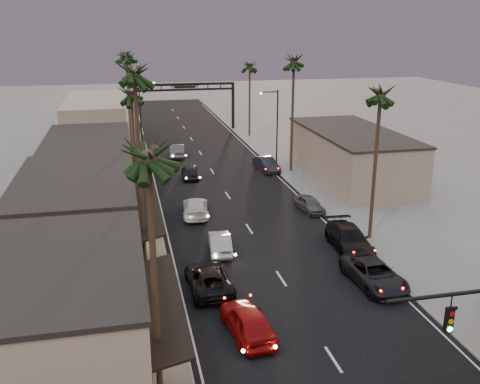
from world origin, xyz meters
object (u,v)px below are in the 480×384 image
curbside_black (349,239)px  palm_lc (131,90)px  palm_ld (126,54)px  palm_rc (250,63)px  palm_rb (294,58)px  oncoming_red (248,321)px  palm_far (126,52)px  streetlight_right (275,124)px  arch (185,95)px  curbside_near (374,274)px  streetlight_left (142,110)px  palm_lb (134,68)px  palm_la (147,147)px  oncoming_pickup (208,278)px  palm_ra (381,89)px  oncoming_silver (220,243)px

curbside_black → palm_lc: bearing=141.1°
palm_ld → palm_rc: bearing=27.6°
palm_rb → oncoming_red: (-12.26, -30.92, -11.58)m
palm_rc → palm_far: size_ratio=0.92×
oncoming_red → streetlight_right: bearing=-115.1°
arch → palm_rc: size_ratio=1.25×
oncoming_red → curbside_near: size_ratio=0.88×
streetlight_left → palm_lb: 36.93m
palm_la → palm_lb: (-0.00, 13.00, 1.94)m
streetlight_left → oncoming_pickup: streetlight_left is taller
streetlight_right → oncoming_pickup: 29.29m
palm_rb → oncoming_red: size_ratio=2.89×
palm_lc → palm_rc: 32.86m
palm_la → palm_ra: same height
arch → oncoming_pickup: bearing=-95.4°
arch → streetlight_left: 13.85m
palm_far → palm_ra: bearing=-72.6°
palm_lc → palm_ra: (17.20, -12.00, 0.97)m
palm_ld → palm_far: palm_ld is taller
arch → palm_far: bearing=136.0°
palm_lb → oncoming_red: size_ratio=3.10×
palm_lc → palm_rc: size_ratio=1.00×
palm_ld → palm_la: bearing=-90.0°
palm_la → palm_lc: palm_la is taller
palm_rb → curbside_near: size_ratio=2.54×
streetlight_left → palm_lb: size_ratio=0.59×
oncoming_red → curbside_black: 13.58m
palm_rc → palm_far: (-16.90, 14.00, 0.97)m
arch → oncoming_pickup: size_ratio=2.82×
palm_lb → palm_ra: palm_lb is taller
palm_lb → oncoming_pickup: size_ratio=2.82×
palm_lb → palm_ld: bearing=90.0°
palm_la → curbside_near: 19.35m
curbside_near → palm_ld: bearing=106.9°
palm_la → curbside_black: (14.80, 13.42, -10.59)m
palm_lb → palm_rb: (17.20, 22.00, -0.97)m
streetlight_right → oncoming_silver: bearing=-115.7°
palm_la → oncoming_silver: (5.46, 15.08, -10.73)m
palm_rb → palm_lb: bearing=-128.0°
palm_ra → oncoming_silver: 15.90m
streetlight_left → oncoming_pickup: 39.73m
palm_lc → palm_rc: bearing=58.4°
arch → palm_far: palm_far is taller
streetlight_left → oncoming_silver: bearing=-83.6°
curbside_black → streetlight_right: bearing=91.8°
arch → palm_rb: palm_rb is taller
palm_ld → oncoming_pickup: 38.42m
oncoming_silver → palm_rc: bearing=-100.3°
palm_la → palm_ld: size_ratio=0.93×
palm_lb → curbside_near: palm_lb is taller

